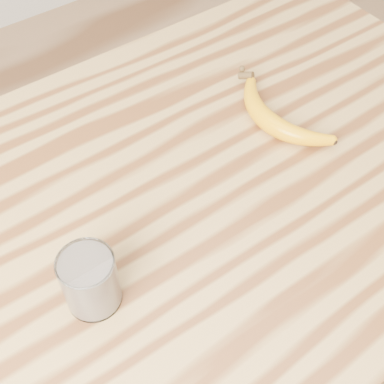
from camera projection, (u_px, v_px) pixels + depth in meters
table at (200, 228)px, 0.99m from camera, size 1.20×0.80×0.90m
smoothie_glass at (90, 281)px, 0.72m from camera, size 0.08×0.08×0.10m
banana at (269, 122)px, 0.95m from camera, size 0.13×0.31×0.04m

